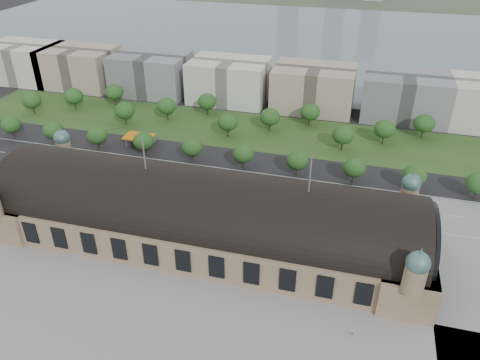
% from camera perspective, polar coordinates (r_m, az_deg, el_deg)
% --- Properties ---
extents(ground, '(900.00, 900.00, 0.00)m').
position_cam_1_polar(ground, '(167.50, -4.30, -7.16)').
color(ground, black).
rests_on(ground, ground).
extents(station, '(150.00, 48.40, 44.30)m').
position_cam_1_polar(station, '(161.42, -4.44, -4.28)').
color(station, '#967C5D').
rests_on(station, ground).
extents(plaza_south, '(190.00, 48.00, 0.12)m').
position_cam_1_polar(plaza_south, '(135.10, -6.46, -18.96)').
color(plaza_south, gray).
rests_on(plaza_south, ground).
extents(road_slab, '(260.00, 26.00, 0.10)m').
position_cam_1_polar(road_slab, '(202.95, -6.16, 0.15)').
color(road_slab, black).
rests_on(road_slab, ground).
extents(grass_belt, '(300.00, 45.00, 0.10)m').
position_cam_1_polar(grass_belt, '(247.77, -0.59, 6.24)').
color(grass_belt, '#26481C').
rests_on(grass_belt, ground).
extents(petrol_station, '(14.00, 13.00, 5.05)m').
position_cam_1_polar(petrol_station, '(236.31, -11.60, 5.11)').
color(petrol_station, orange).
rests_on(petrol_station, ground).
extents(lake, '(700.00, 320.00, 0.08)m').
position_cam_1_polar(lake, '(436.74, 9.05, 16.75)').
color(lake, slate).
rests_on(lake, ground).
extents(office_0, '(45.00, 32.00, 24.00)m').
position_cam_1_polar(office_0, '(348.09, -24.66, 12.90)').
color(office_0, silver).
rests_on(office_0, ground).
extents(office_1, '(45.00, 32.00, 24.00)m').
position_cam_1_polar(office_1, '(324.70, -18.99, 12.88)').
color(office_1, '#A0907E').
rests_on(office_1, ground).
extents(office_2, '(45.00, 32.00, 24.00)m').
position_cam_1_polar(office_2, '(300.45, -10.76, 12.62)').
color(office_2, gray).
rests_on(office_2, ground).
extents(office_3, '(45.00, 32.00, 24.00)m').
position_cam_1_polar(office_3, '(283.03, -1.34, 12.02)').
color(office_3, silver).
rests_on(office_3, ground).
extents(office_4, '(45.00, 32.00, 24.00)m').
position_cam_1_polar(office_4, '(273.75, 8.94, 11.01)').
color(office_4, '#A0907E').
rests_on(office_4, ground).
extents(office_5, '(45.00, 32.00, 24.00)m').
position_cam_1_polar(office_5, '(273.45, 19.50, 9.59)').
color(office_5, gray).
rests_on(office_5, ground).
extents(tree_row_0, '(9.60, 9.60, 11.52)m').
position_cam_1_polar(tree_row_0, '(261.02, -26.14, 6.09)').
color(tree_row_0, '#2D2116').
rests_on(tree_row_0, ground).
extents(tree_row_1, '(9.60, 9.60, 11.52)m').
position_cam_1_polar(tree_row_1, '(246.40, -21.83, 5.70)').
color(tree_row_1, '#2D2116').
rests_on(tree_row_1, ground).
extents(tree_row_2, '(9.60, 9.60, 11.52)m').
position_cam_1_polar(tree_row_2, '(233.32, -17.02, 5.23)').
color(tree_row_2, '#2D2116').
rests_on(tree_row_2, ground).
extents(tree_row_3, '(9.60, 9.60, 11.52)m').
position_cam_1_polar(tree_row_3, '(222.08, -11.69, 4.66)').
color(tree_row_3, '#2D2116').
rests_on(tree_row_3, ground).
extents(tree_row_4, '(9.60, 9.60, 11.52)m').
position_cam_1_polar(tree_row_4, '(212.97, -5.86, 3.99)').
color(tree_row_4, '#2D2116').
rests_on(tree_row_4, ground).
extents(tree_row_5, '(9.60, 9.60, 11.52)m').
position_cam_1_polar(tree_row_5, '(206.25, 0.40, 3.23)').
color(tree_row_5, '#2D2116').
rests_on(tree_row_5, ground).
extents(tree_row_6, '(9.60, 9.60, 11.52)m').
position_cam_1_polar(tree_row_6, '(202.18, 7.00, 2.38)').
color(tree_row_6, '#2D2116').
rests_on(tree_row_6, ground).
extents(tree_row_7, '(9.60, 9.60, 11.52)m').
position_cam_1_polar(tree_row_7, '(200.91, 13.76, 1.48)').
color(tree_row_7, '#2D2116').
rests_on(tree_row_7, ground).
extents(tree_row_8, '(9.60, 9.60, 11.52)m').
position_cam_1_polar(tree_row_8, '(202.50, 20.50, 0.56)').
color(tree_row_8, '#2D2116').
rests_on(tree_row_8, ground).
extents(tree_row_9, '(9.60, 9.60, 11.52)m').
position_cam_1_polar(tree_row_9, '(206.88, 27.05, -0.35)').
color(tree_row_9, '#2D2116').
rests_on(tree_row_9, ground).
extents(tree_belt_0, '(10.40, 10.40, 12.48)m').
position_cam_1_polar(tree_belt_0, '(288.04, -24.08, 8.85)').
color(tree_belt_0, '#2D2116').
rests_on(tree_belt_0, ground).
extents(tree_belt_1, '(10.40, 10.40, 12.48)m').
position_cam_1_polar(tree_belt_1, '(285.88, -19.62, 9.61)').
color(tree_belt_1, '#2D2116').
rests_on(tree_belt_1, ground).
extents(tree_belt_2, '(10.40, 10.40, 12.48)m').
position_cam_1_polar(tree_belt_2, '(285.48, -15.10, 10.30)').
color(tree_belt_2, '#2D2116').
rests_on(tree_belt_2, ground).
extents(tree_belt_3, '(10.40, 10.40, 12.48)m').
position_cam_1_polar(tree_belt_3, '(257.06, -13.90, 8.21)').
color(tree_belt_3, '#2D2116').
rests_on(tree_belt_3, ground).
extents(tree_belt_4, '(10.40, 10.40, 12.48)m').
position_cam_1_polar(tree_belt_4, '(258.85, -8.92, 8.90)').
color(tree_belt_4, '#2D2116').
rests_on(tree_belt_4, ground).
extents(tree_belt_5, '(10.40, 10.40, 12.48)m').
position_cam_1_polar(tree_belt_5, '(262.56, -4.02, 9.52)').
color(tree_belt_5, '#2D2116').
rests_on(tree_belt_5, ground).
extents(tree_belt_6, '(10.40, 10.40, 12.48)m').
position_cam_1_polar(tree_belt_6, '(235.98, -1.50, 7.07)').
color(tree_belt_6, '#2D2116').
rests_on(tree_belt_6, ground).
extents(tree_belt_7, '(10.40, 10.40, 12.48)m').
position_cam_1_polar(tree_belt_7, '(242.45, 3.67, 7.69)').
color(tree_belt_7, '#2D2116').
rests_on(tree_belt_7, ground).
extents(tree_belt_8, '(10.40, 10.40, 12.48)m').
position_cam_1_polar(tree_belt_8, '(250.76, 8.54, 8.21)').
color(tree_belt_8, '#2D2116').
rests_on(tree_belt_8, ground).
extents(tree_belt_9, '(10.40, 10.40, 12.48)m').
position_cam_1_polar(tree_belt_9, '(227.59, 12.46, 5.40)').
color(tree_belt_9, '#2D2116').
rests_on(tree_belt_9, ground).
extents(tree_belt_10, '(10.40, 10.40, 12.48)m').
position_cam_1_polar(tree_belt_10, '(238.86, 17.23, 5.96)').
color(tree_belt_10, '#2D2116').
rests_on(tree_belt_10, ground).
extents(tree_belt_11, '(10.40, 10.40, 12.48)m').
position_cam_1_polar(tree_belt_11, '(251.64, 21.55, 6.42)').
color(tree_belt_11, '#2D2116').
rests_on(tree_belt_11, ground).
extents(traffic_car_1, '(4.51, 1.91, 1.45)m').
position_cam_1_polar(traffic_car_1, '(244.57, -22.23, 3.68)').
color(traffic_car_1, gray).
rests_on(traffic_car_1, ground).
extents(traffic_car_2, '(5.18, 2.53, 1.42)m').
position_cam_1_polar(traffic_car_2, '(219.39, -15.82, 1.78)').
color(traffic_car_2, black).
rests_on(traffic_car_2, ground).
extents(traffic_car_3, '(5.01, 2.12, 1.44)m').
position_cam_1_polar(traffic_car_3, '(208.77, -7.54, 1.21)').
color(traffic_car_3, maroon).
rests_on(traffic_car_3, ground).
extents(traffic_car_5, '(4.97, 1.88, 1.62)m').
position_cam_1_polar(traffic_car_5, '(197.75, 12.75, -1.12)').
color(traffic_car_5, slate).
rests_on(traffic_car_5, ground).
extents(traffic_car_6, '(5.67, 3.12, 1.51)m').
position_cam_1_polar(traffic_car_6, '(187.26, 17.84, -3.92)').
color(traffic_car_6, white).
rests_on(traffic_car_6, ground).
extents(parked_car_0, '(4.61, 3.73, 1.47)m').
position_cam_1_polar(parked_car_0, '(208.50, -17.22, -0.05)').
color(parked_car_0, black).
rests_on(parked_car_0, ground).
extents(parked_car_1, '(5.24, 3.74, 1.33)m').
position_cam_1_polar(parked_car_1, '(201.99, -15.37, -0.82)').
color(parked_car_1, maroon).
rests_on(parked_car_1, ground).
extents(parked_car_2, '(5.57, 4.20, 1.50)m').
position_cam_1_polar(parked_car_2, '(202.80, -15.90, -0.74)').
color(parked_car_2, '#1C244F').
rests_on(parked_car_2, ground).
extents(parked_car_3, '(4.37, 2.97, 1.38)m').
position_cam_1_polar(parked_car_3, '(199.46, -14.63, -1.12)').
color(parked_car_3, '#4F5156').
rests_on(parked_car_3, ground).
extents(parked_car_4, '(4.11, 3.24, 1.31)m').
position_cam_1_polar(parked_car_4, '(205.13, -16.86, -0.55)').
color(parked_car_4, white).
rests_on(parked_car_4, ground).
extents(parked_car_5, '(5.89, 4.23, 1.49)m').
position_cam_1_polar(parked_car_5, '(196.33, -12.84, -1.40)').
color(parked_car_5, gray).
rests_on(parked_car_5, ground).
extents(parked_car_6, '(4.90, 4.05, 1.34)m').
position_cam_1_polar(parked_car_6, '(198.78, -14.25, -1.19)').
color(parked_car_6, black).
rests_on(parked_car_6, ground).
extents(bus_west, '(11.53, 3.77, 3.15)m').
position_cam_1_polar(bus_west, '(193.27, -3.09, -0.85)').
color(bus_west, '#C34A1F').
rests_on(bus_west, ground).
extents(bus_mid, '(13.41, 3.50, 3.71)m').
position_cam_1_polar(bus_mid, '(190.12, -0.46, -1.29)').
color(bus_mid, silver).
rests_on(bus_mid, ground).
extents(bus_east, '(11.43, 2.78, 3.18)m').
position_cam_1_polar(bus_east, '(184.40, 2.73, -2.54)').
color(bus_east, silver).
rests_on(bus_east, ground).
extents(pedestrian_0, '(0.96, 0.77, 1.72)m').
position_cam_1_polar(pedestrian_0, '(138.10, 13.48, -17.87)').
color(pedestrian_0, gray).
rests_on(pedestrian_0, ground).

